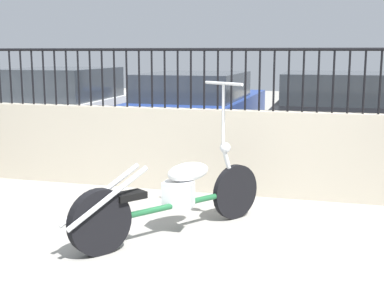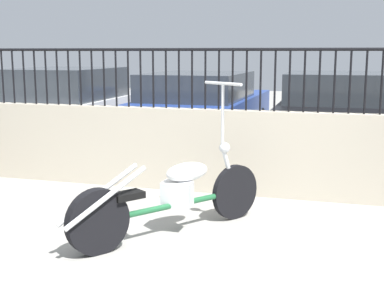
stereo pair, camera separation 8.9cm
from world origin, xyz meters
name	(u,v)px [view 1 (the left image)]	position (x,y,z in m)	size (l,w,h in m)	color
ground_plane	(179,270)	(0.00, 0.00, 0.00)	(40.00, 40.00, 0.00)	gray
low_wall	(237,152)	(0.00, 2.43, 0.51)	(10.69, 0.18, 1.02)	#B2A893
fence_railing	(239,69)	(0.00, 2.43, 1.51)	(10.69, 0.04, 0.73)	black
motorcycle_green	(166,197)	(-0.34, 0.72, 0.38)	(1.38, 1.88, 1.42)	black
car_white	(66,107)	(-3.67, 4.93, 0.71)	(1.88, 4.38, 1.42)	black
car_blue	(197,111)	(-1.21, 5.06, 0.69)	(1.71, 4.49, 1.36)	black
car_black	(336,114)	(1.10, 5.24, 0.70)	(1.96, 4.05, 1.38)	black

